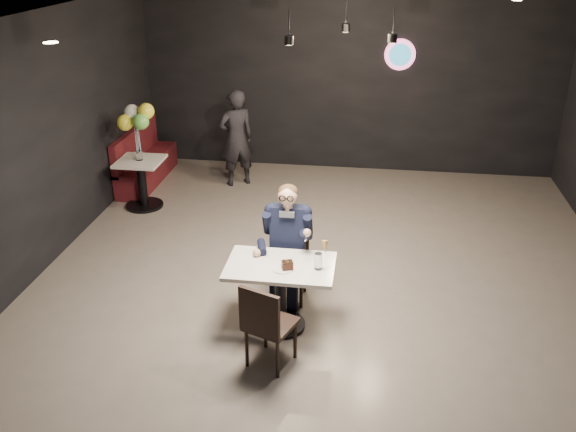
% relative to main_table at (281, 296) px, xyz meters
% --- Properties ---
extents(floor, '(9.00, 9.00, 0.00)m').
position_rel_main_table_xyz_m(floor, '(0.41, 0.43, -0.38)').
color(floor, slate).
rests_on(floor, ground).
extents(wall_sign, '(0.50, 0.06, 0.50)m').
position_rel_main_table_xyz_m(wall_sign, '(1.21, 4.90, 1.62)').
color(wall_sign, pink).
rests_on(wall_sign, floor).
extents(pendant_lights, '(1.40, 1.20, 0.36)m').
position_rel_main_table_xyz_m(pendant_lights, '(0.41, 2.43, 2.51)').
color(pendant_lights, black).
rests_on(pendant_lights, floor).
extents(main_table, '(1.10, 0.70, 0.75)m').
position_rel_main_table_xyz_m(main_table, '(0.00, 0.00, 0.00)').
color(main_table, silver).
rests_on(main_table, floor).
extents(chair_far, '(0.42, 0.46, 0.92)m').
position_rel_main_table_xyz_m(chair_far, '(0.00, 0.55, 0.09)').
color(chair_far, black).
rests_on(chair_far, floor).
extents(chair_near, '(0.56, 0.58, 0.92)m').
position_rel_main_table_xyz_m(chair_near, '(0.00, -0.60, 0.09)').
color(chair_near, black).
rests_on(chair_near, floor).
extents(seated_man, '(0.60, 0.80, 1.44)m').
position_rel_main_table_xyz_m(seated_man, '(0.00, 0.55, 0.34)').
color(seated_man, black).
rests_on(seated_man, floor).
extents(dessert_plate, '(0.22, 0.22, 0.01)m').
position_rel_main_table_xyz_m(dessert_plate, '(0.04, -0.09, 0.38)').
color(dessert_plate, white).
rests_on(dessert_plate, main_table).
extents(cake_slice, '(0.13, 0.12, 0.07)m').
position_rel_main_table_xyz_m(cake_slice, '(0.08, -0.09, 0.42)').
color(cake_slice, black).
rests_on(cake_slice, dessert_plate).
extents(mint_leaf, '(0.06, 0.04, 0.01)m').
position_rel_main_table_xyz_m(mint_leaf, '(0.09, -0.10, 0.47)').
color(mint_leaf, '#2B853B').
rests_on(mint_leaf, cake_slice).
extents(sundae_glass, '(0.08, 0.08, 0.17)m').
position_rel_main_table_xyz_m(sundae_glass, '(0.39, -0.03, 0.46)').
color(sundae_glass, silver).
rests_on(sundae_glass, main_table).
extents(wafer_cone, '(0.08, 0.08, 0.13)m').
position_rel_main_table_xyz_m(wafer_cone, '(0.45, -0.03, 0.62)').
color(wafer_cone, tan).
rests_on(wafer_cone, sundae_glass).
extents(booth_bench, '(0.45, 1.80, 0.90)m').
position_rel_main_table_xyz_m(booth_bench, '(-2.84, 3.79, 0.07)').
color(booth_bench, '#470F16').
rests_on(booth_bench, floor).
extents(side_table, '(0.65, 0.65, 0.81)m').
position_rel_main_table_xyz_m(side_table, '(-2.54, 2.79, 0.03)').
color(side_table, silver).
rests_on(side_table, floor).
extents(balloon_vase, '(0.10, 0.10, 0.15)m').
position_rel_main_table_xyz_m(balloon_vase, '(-2.54, 2.79, 0.45)').
color(balloon_vase, silver).
rests_on(balloon_vase, side_table).
extents(balloon_bunch, '(0.43, 0.43, 0.71)m').
position_rel_main_table_xyz_m(balloon_bunch, '(-2.54, 2.79, 0.88)').
color(balloon_bunch, yellow).
rests_on(balloon_bunch, balloon_vase).
extents(passerby, '(0.69, 0.63, 1.58)m').
position_rel_main_table_xyz_m(passerby, '(-1.32, 3.89, 0.41)').
color(passerby, black).
rests_on(passerby, floor).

